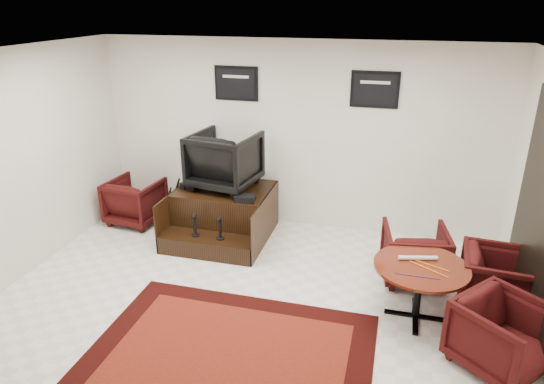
{
  "coord_description": "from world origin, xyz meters",
  "views": [
    {
      "loc": [
        1.47,
        -4.32,
        3.32
      ],
      "look_at": [
        0.07,
        0.9,
        1.14
      ],
      "focal_mm": 32.0,
      "sensor_mm": 36.0,
      "label": 1
    }
  ],
  "objects": [
    {
      "name": "ground",
      "position": [
        0.0,
        0.0,
        0.0
      ],
      "size": [
        6.0,
        6.0,
        0.0
      ],
      "primitive_type": "plane",
      "color": "white",
      "rests_on": "ground"
    },
    {
      "name": "room_shell",
      "position": [
        0.41,
        0.12,
        1.79
      ],
      "size": [
        6.02,
        5.02,
        2.81
      ],
      "color": "white",
      "rests_on": "ground"
    },
    {
      "name": "area_rug",
      "position": [
        0.05,
        -0.72,
        0.01
      ],
      "size": [
        2.81,
        2.11,
        0.01
      ],
      "color": "black",
      "rests_on": "ground"
    },
    {
      "name": "shine_podium",
      "position": [
        -0.93,
        1.81,
        0.33
      ],
      "size": [
        1.38,
        1.42,
        0.71
      ],
      "color": "black",
      "rests_on": "ground"
    },
    {
      "name": "shine_chair",
      "position": [
        -0.93,
        1.96,
        1.17
      ],
      "size": [
        1.01,
        0.96,
        0.91
      ],
      "primitive_type": "imported",
      "rotation": [
        0.0,
        0.0,
        2.99
      ],
      "color": "black",
      "rests_on": "shine_podium"
    },
    {
      "name": "shoes_pair",
      "position": [
        -1.41,
        1.79,
        0.76
      ],
      "size": [
        0.28,
        0.31,
        0.09
      ],
      "color": "black",
      "rests_on": "shine_podium"
    },
    {
      "name": "polish_kit",
      "position": [
        -0.48,
        1.51,
        0.76
      ],
      "size": [
        0.28,
        0.21,
        0.09
      ],
      "primitive_type": "cube",
      "rotation": [
        0.0,
        0.0,
        0.08
      ],
      "color": "black",
      "rests_on": "shine_podium"
    },
    {
      "name": "umbrella_black",
      "position": [
        -1.77,
        1.62,
        0.39
      ],
      "size": [
        0.29,
        0.11,
        0.79
      ],
      "primitive_type": null,
      "color": "black",
      "rests_on": "ground"
    },
    {
      "name": "umbrella_hooked",
      "position": [
        -1.72,
        1.78,
        0.44
      ],
      "size": [
        0.33,
        0.12,
        0.88
      ],
      "primitive_type": null,
      "color": "black",
      "rests_on": "ground"
    },
    {
      "name": "armchair_side",
      "position": [
        -2.42,
        1.88,
        0.39
      ],
      "size": [
        0.82,
        0.78,
        0.78
      ],
      "primitive_type": "imported",
      "rotation": [
        0.0,
        0.0,
        3.04
      ],
      "color": "black",
      "rests_on": "ground"
    },
    {
      "name": "meeting_table",
      "position": [
        1.85,
        0.44,
        0.58
      ],
      "size": [
        1.01,
        1.01,
        0.66
      ],
      "color": "#441309",
      "rests_on": "ground"
    },
    {
      "name": "table_chair_back",
      "position": [
        1.81,
        1.26,
        0.39
      ],
      "size": [
        0.85,
        0.81,
        0.78
      ],
      "primitive_type": "imported",
      "rotation": [
        0.0,
        0.0,
        3.29
      ],
      "color": "black",
      "rests_on": "ground"
    },
    {
      "name": "table_chair_window",
      "position": [
        2.7,
        0.85,
        0.39
      ],
      "size": [
        0.77,
        0.81,
        0.78
      ],
      "primitive_type": "imported",
      "rotation": [
        0.0,
        0.0,
        1.49
      ],
      "color": "black",
      "rests_on": "ground"
    },
    {
      "name": "table_chair_corner",
      "position": [
        2.6,
        -0.16,
        0.39
      ],
      "size": [
        1.04,
        1.04,
        0.78
      ],
      "primitive_type": "imported",
      "rotation": [
        0.0,
        0.0,
        0.87
      ],
      "color": "black",
      "rests_on": "ground"
    },
    {
      "name": "paper_roll",
      "position": [
        1.81,
        0.55,
        0.69
      ],
      "size": [
        0.42,
        0.15,
        0.05
      ],
      "primitive_type": "cylinder",
      "rotation": [
        0.0,
        1.57,
        0.24
      ],
      "color": "silver",
      "rests_on": "meeting_table"
    },
    {
      "name": "table_clutter",
      "position": [
        1.89,
        0.37,
        0.67
      ],
      "size": [
        0.56,
        0.38,
        0.01
      ],
      "color": "orange",
      "rests_on": "meeting_table"
    }
  ]
}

